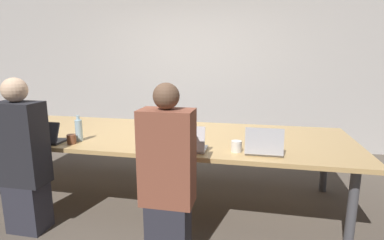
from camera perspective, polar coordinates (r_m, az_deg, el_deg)
ground_plane at (r=3.56m, az=-6.58°, el=-14.07°), size 24.00×24.00×0.00m
curtain_wall at (r=5.33m, az=0.58°, el=10.20°), size 12.00×0.06×2.80m
conference_table at (r=3.32m, az=-6.86°, el=-3.38°), size 4.11×1.40×0.73m
laptop_near_left at (r=3.26m, az=-26.33°, el=-2.85°), size 0.36×0.22×0.21m
person_near_left at (r=3.03m, az=-29.51°, el=-6.55°), size 0.40×0.24×1.39m
cup_near_left at (r=3.12m, az=-21.97°, el=-3.41°), size 0.08×0.08×0.09m
bottle_near_left at (r=3.19m, az=-20.75°, el=-1.78°), size 0.07×0.07×0.26m
laptop_near_right at (r=2.65m, az=13.51°, el=-4.93°), size 0.32×0.24×0.24m
cup_near_right at (r=2.68m, az=8.46°, el=-4.98°), size 0.09×0.09×0.10m
laptop_near_midright at (r=2.66m, az=-0.76°, el=-4.51°), size 0.32×0.23×0.24m
person_near_midright at (r=2.31m, az=-4.67°, el=-10.71°), size 0.40×0.24×1.37m
cup_near_midright at (r=2.81m, az=-5.56°, el=-4.34°), size 0.07×0.07×0.08m
stapler at (r=3.13m, az=-0.78°, el=-2.89°), size 0.07×0.16×0.05m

